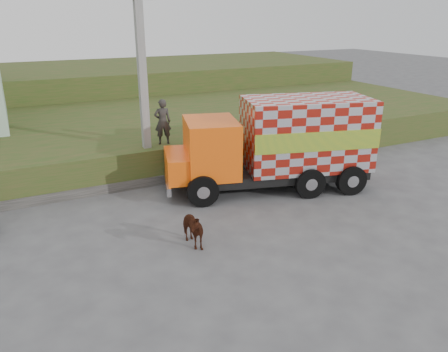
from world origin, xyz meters
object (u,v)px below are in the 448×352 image
utility_pole (143,84)px  cow (190,228)px  pedestrian (163,122)px  cargo_truck (280,143)px

utility_pole → cow: utility_pole is taller
cow → pedestrian: bearing=72.3°
utility_pole → pedestrian: utility_pole is taller
cow → pedestrian: 6.46m
utility_pole → cargo_truck: utility_pole is taller
cow → cargo_truck: bearing=24.1°
cargo_truck → pedestrian: (-3.72, 3.19, 0.59)m
utility_pole → cargo_truck: bearing=-33.5°
pedestrian → cargo_truck: bearing=149.0°
utility_pole → pedestrian: (0.79, 0.20, -1.63)m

